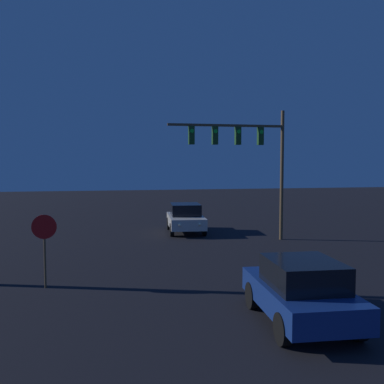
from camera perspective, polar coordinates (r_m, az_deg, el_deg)
car_near at (r=11.25m, az=14.32°, el=-12.62°), size 2.15×4.07×1.64m
car_far at (r=24.62m, az=-0.86°, el=-3.46°), size 2.21×4.09×1.64m
traffic_signal_mast at (r=21.96m, az=7.38°, el=5.68°), size 6.06×0.30×6.67m
stop_sign at (r=14.47m, az=-19.09°, el=-5.63°), size 0.78×0.07×2.37m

